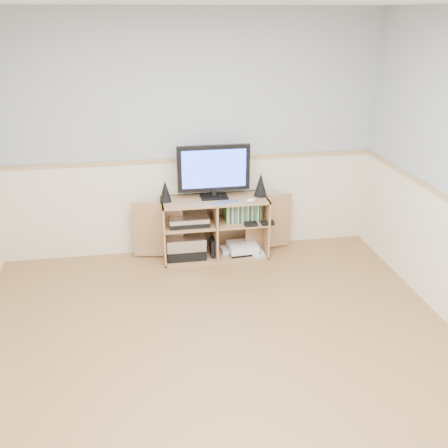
{
  "coord_description": "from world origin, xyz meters",
  "views": [
    {
      "loc": [
        -0.49,
        -2.8,
        2.43
      ],
      "look_at": [
        0.2,
        1.2,
        0.71
      ],
      "focal_mm": 40.0,
      "sensor_mm": 36.0,
      "label": 1
    }
  ],
  "objects": [
    {
      "name": "speaker_left",
      "position": [
        -0.27,
        2.03,
        0.76
      ],
      "size": [
        0.12,
        0.12,
        0.23
      ],
      "primitive_type": "cone",
      "color": "black",
      "rests_on": "media_cabinet"
    },
    {
      "name": "monitor",
      "position": [
        0.24,
        2.06,
        0.95
      ],
      "size": [
        0.75,
        0.18,
        0.56
      ],
      "color": "black",
      "rests_on": "media_cabinet"
    },
    {
      "name": "speaker_right",
      "position": [
        0.73,
        2.03,
        0.78
      ],
      "size": [
        0.14,
        0.14,
        0.25
      ],
      "primitive_type": "cone",
      "color": "black",
      "rests_on": "media_cabinet"
    },
    {
      "name": "wall_outlet",
      "position": [
        1.0,
        2.23,
        0.6
      ],
      "size": [
        0.12,
        0.03,
        0.12
      ],
      "primitive_type": "cube",
      "color": "white",
      "rests_on": "wall_back"
    },
    {
      "name": "game_cases",
      "position": [
        0.53,
        1.99,
        0.48
      ],
      "size": [
        0.38,
        0.13,
        0.19
      ],
      "primitive_type": "cube",
      "color": "#3F8C3F",
      "rests_on": "media_cabinet"
    },
    {
      "name": "media_cabinet",
      "position": [
        0.24,
        2.06,
        0.33
      ],
      "size": [
        1.73,
        0.42,
        0.65
      ],
      "color": "tan",
      "rests_on": "floor"
    },
    {
      "name": "av_components",
      "position": [
        -0.06,
        2.01,
        0.22
      ],
      "size": [
        0.51,
        0.31,
        0.47
      ],
      "color": "black",
      "rests_on": "media_cabinet"
    },
    {
      "name": "mouse",
      "position": [
        0.59,
        1.87,
        0.67
      ],
      "size": [
        0.11,
        0.08,
        0.04
      ],
      "primitive_type": "ellipsoid",
      "rotation": [
        0.0,
        0.0,
        0.17
      ],
      "color": "white",
      "rests_on": "media_cabinet"
    },
    {
      "name": "keyboard",
      "position": [
        0.33,
        1.87,
        0.66
      ],
      "size": [
        0.29,
        0.17,
        0.01
      ],
      "primitive_type": "cube",
      "rotation": [
        0.0,
        0.0,
        0.26
      ],
      "color": "silver",
      "rests_on": "media_cabinet"
    },
    {
      "name": "room",
      "position": [
        -0.06,
        0.12,
        1.22
      ],
      "size": [
        4.04,
        4.54,
        2.54
      ],
      "color": "tan",
      "rests_on": "ground"
    },
    {
      "name": "game_consoles",
      "position": [
        0.52,
        2.0,
        0.07
      ],
      "size": [
        0.45,
        0.3,
        0.11
      ],
      "color": "white",
      "rests_on": "media_cabinet"
    }
  ]
}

